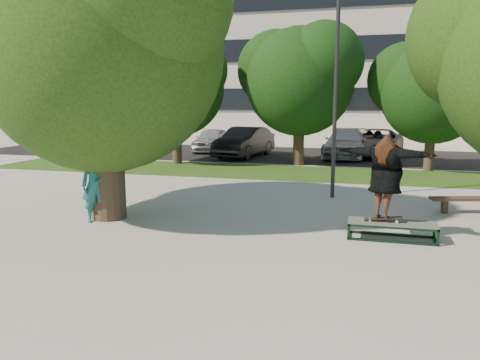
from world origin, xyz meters
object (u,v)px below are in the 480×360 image
(car_dark, at_px, (244,142))
(bystander, at_px, (96,185))
(car_grey, at_px, (376,143))
(lamppost, at_px, (336,92))
(grind_box, at_px, (392,230))
(car_silver_a, at_px, (212,140))
(tree_left, at_px, (100,35))
(car_silver_b, at_px, (346,143))

(car_dark, bearing_deg, bystander, -80.75)
(car_grey, bearing_deg, lamppost, -88.12)
(grind_box, bearing_deg, car_dark, 116.18)
(lamppost, distance_m, car_grey, 11.85)
(grind_box, height_order, car_grey, car_grey)
(car_silver_a, relative_size, car_grey, 0.77)
(car_silver_a, bearing_deg, bystander, -84.02)
(tree_left, relative_size, bystander, 3.96)
(grind_box, relative_size, bystander, 1.00)
(car_silver_b, bearing_deg, car_dark, -163.56)
(car_silver_a, xyz_separation_m, car_silver_b, (7.57, -0.91, 0.04))
(lamppost, bearing_deg, grind_box, -69.95)
(lamppost, relative_size, car_silver_b, 1.24)
(car_silver_a, bearing_deg, lamppost, -58.69)
(car_dark, bearing_deg, grind_box, -53.85)
(tree_left, relative_size, car_silver_a, 1.80)
(tree_left, height_order, car_silver_b, tree_left)
(bystander, height_order, car_silver_b, bystander)
(car_dark, relative_size, car_silver_b, 0.94)
(car_dark, distance_m, car_grey, 6.97)
(grind_box, xyz_separation_m, car_silver_a, (-9.10, 15.57, 0.48))
(tree_left, distance_m, lamppost, 6.70)
(bystander, bearing_deg, car_silver_b, 34.94)
(bystander, xyz_separation_m, car_grey, (6.81, 15.87, -0.18))
(grind_box, bearing_deg, car_grey, 90.00)
(tree_left, xyz_separation_m, car_dark, (0.15, 13.30, -3.65))
(grind_box, distance_m, car_grey, 15.62)
(tree_left, height_order, car_grey, tree_left)
(tree_left, xyz_separation_m, car_silver_a, (-2.31, 15.36, -3.75))
(car_silver_a, distance_m, car_dark, 3.21)
(car_silver_b, bearing_deg, car_silver_a, 176.86)
(car_silver_b, bearing_deg, tree_left, -106.31)
(grind_box, height_order, bystander, bystander)
(tree_left, distance_m, car_grey, 17.24)
(bystander, relative_size, car_silver_b, 0.36)
(lamppost, xyz_separation_m, car_dark, (-5.14, 9.39, -2.38))
(car_dark, distance_m, car_silver_b, 5.24)
(tree_left, bearing_deg, car_grey, 66.21)
(car_grey, bearing_deg, car_silver_a, -170.42)
(lamppost, height_order, car_dark, lamppost)
(tree_left, height_order, car_silver_a, tree_left)
(tree_left, height_order, bystander, tree_left)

